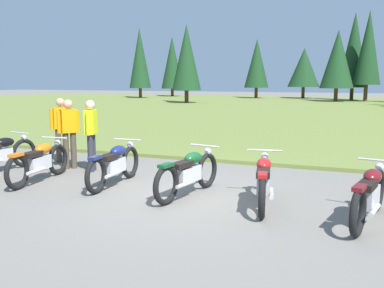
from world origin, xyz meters
The scene contains 11 objects.
ground_plane centered at (0.00, 0.00, 0.00)m, with size 140.00×140.00×0.00m, color slate.
grass_moorland centered at (0.00, 25.34, 0.05)m, with size 80.00×44.00×0.10m, color olive.
forest_treeline centered at (2.03, 35.36, 4.39)m, with size 42.38×27.53×8.87m.
motorcycle_orange centered at (-3.23, 0.02, 0.44)m, with size 0.62×2.10×0.88m.
motorcycle_navy centered at (-1.59, 0.34, 0.44)m, with size 0.62×2.10×0.88m.
motorcycle_british_green centered at (0.11, 0.16, 0.44)m, with size 0.65×2.08×0.88m.
motorcycle_red centered at (1.53, 0.04, 0.44)m, with size 0.70×2.08×0.88m.
motorcycle_maroon centered at (3.19, -0.26, 0.44)m, with size 0.70×2.08×0.88m.
rider_in_hivis_vest centered at (-2.82, 1.31, 0.95)m, with size 0.32×0.53×1.67m.
rider_near_row_end centered at (-4.19, 1.97, 0.95)m, with size 0.42×0.41×1.67m.
rider_checking_bike centered at (-3.47, 1.36, 0.95)m, with size 0.39×0.45×1.67m.
Camera 1 is at (3.00, -6.96, 2.12)m, focal length 39.83 mm.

